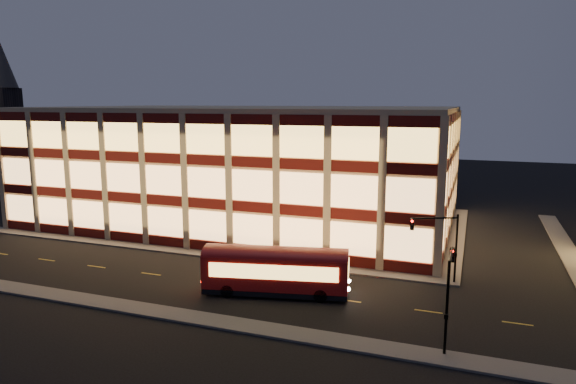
% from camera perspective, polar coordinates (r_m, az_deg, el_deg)
% --- Properties ---
extents(ground, '(200.00, 200.00, 0.00)m').
position_cam_1_polar(ground, '(51.67, -9.30, -7.19)').
color(ground, black).
rests_on(ground, ground).
extents(sidewalk_office_south, '(54.00, 2.00, 0.15)m').
position_cam_1_polar(sidewalk_office_south, '(53.95, -11.57, -6.44)').
color(sidewalk_office_south, '#514F4C').
rests_on(sidewalk_office_south, ground).
extents(sidewalk_office_east, '(2.00, 30.00, 0.15)m').
position_cam_1_polar(sidewalk_office_east, '(61.74, 18.15, -4.64)').
color(sidewalk_office_east, '#514F4C').
rests_on(sidewalk_office_east, ground).
extents(sidewalk_tower_west, '(2.00, 30.00, 0.15)m').
position_cam_1_polar(sidewalk_tower_west, '(62.44, 28.32, -5.20)').
color(sidewalk_tower_west, '#514F4C').
rests_on(sidewalk_tower_west, ground).
extents(sidewalk_near, '(100.00, 2.00, 0.15)m').
position_cam_1_polar(sidewalk_near, '(41.50, -18.32, -11.85)').
color(sidewalk_near, '#514F4C').
rests_on(sidewalk_near, ground).
extents(office_building, '(50.45, 30.45, 14.50)m').
position_cam_1_polar(office_building, '(66.25, -4.49, 3.13)').
color(office_building, tan).
rests_on(office_building, ground).
extents(church_tower, '(5.00, 5.00, 18.00)m').
position_cam_1_polar(church_tower, '(125.87, -28.74, 6.00)').
color(church_tower, '#2D2621').
rests_on(church_tower, ground).
extents(church_spire, '(6.00, 6.00, 10.00)m').
position_cam_1_polar(church_spire, '(125.96, -29.28, 12.35)').
color(church_spire, '#4C473F').
rests_on(church_spire, church_tower).
extents(traffic_signal_far, '(3.79, 1.87, 6.00)m').
position_cam_1_polar(traffic_signal_far, '(44.54, 16.55, -4.78)').
color(traffic_signal_far, black).
rests_on(traffic_signal_far, ground).
extents(traffic_signal_near, '(0.32, 4.45, 6.00)m').
position_cam_1_polar(traffic_signal_near, '(33.69, 17.47, -9.60)').
color(traffic_signal_near, black).
rests_on(traffic_signal_near, ground).
extents(trolley_bus, '(11.79, 5.23, 3.88)m').
position_cam_1_polar(trolley_bus, '(41.13, -1.37, -8.45)').
color(trolley_bus, '#9E0808').
rests_on(trolley_bus, ground).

